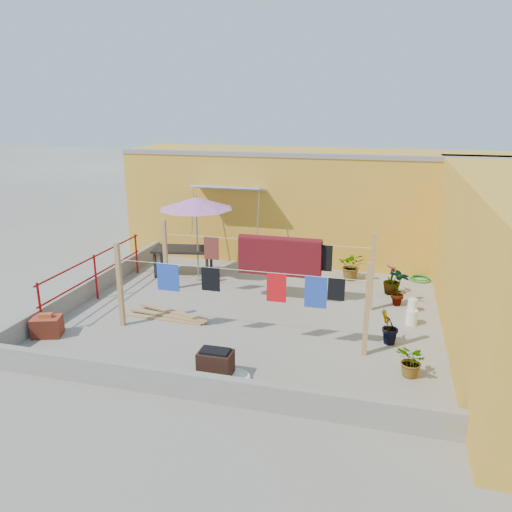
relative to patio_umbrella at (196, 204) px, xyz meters
name	(u,v)px	position (x,y,z in m)	size (l,w,h in m)	color
ground	(254,312)	(2.03, -1.76, -2.05)	(80.00, 80.00, 0.00)	#9E998E
wall_back	(311,204)	(2.53, 2.93, -0.44)	(11.00, 3.27, 3.21)	gold
parapet_front	(195,386)	(2.03, -5.34, -1.83)	(8.30, 0.16, 0.44)	gray
parapet_left	(93,286)	(-2.05, -1.76, -1.83)	(0.16, 7.30, 0.44)	gray
red_railing	(95,270)	(-1.82, -1.96, -1.33)	(0.05, 4.20, 1.10)	maroon
clothesline_rig	(275,261)	(2.36, -1.21, -0.98)	(5.09, 2.35, 1.80)	tan
patio_umbrella	(196,204)	(0.00, 0.00, 0.00)	(2.29, 2.29, 2.28)	gray
outdoor_table	(183,251)	(-0.52, 0.24, -1.36)	(1.73, 1.08, 0.75)	black
brick_stack	(47,326)	(-1.67, -4.01, -1.84)	(0.66, 0.56, 0.48)	#A33B25
lumber_pile	(168,315)	(0.28, -2.57, -1.99)	(2.01, 0.64, 0.12)	tan
brazier	(216,364)	(2.13, -4.65, -1.79)	(0.58, 0.39, 0.52)	black
white_basin	(234,378)	(2.47, -4.68, -2.00)	(0.54, 0.54, 0.09)	white
water_jug_a	(412,317)	(5.41, -1.56, -1.88)	(0.24, 0.24, 0.38)	white
water_jug_b	(412,305)	(5.45, -0.80, -1.90)	(0.21, 0.21, 0.33)	white
green_hose	(420,279)	(5.73, 1.44, -2.01)	(0.56, 0.56, 0.08)	#1C7E1C
plant_back_a	(352,266)	(3.95, 1.04, -1.67)	(0.68, 0.59, 0.75)	#255719
plant_back_b	(392,280)	(4.98, 0.21, -1.68)	(0.41, 0.41, 0.74)	#255719
plant_right_a	(399,287)	(5.13, -0.53, -1.59)	(0.48, 0.33, 0.91)	#255719
plant_right_b	(389,327)	(4.95, -2.61, -1.69)	(0.39, 0.32, 0.72)	#255719
plant_right_c	(413,361)	(5.35, -3.76, -1.75)	(0.53, 0.46, 0.59)	#255719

